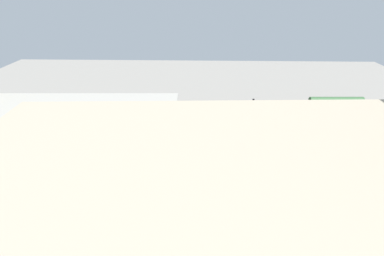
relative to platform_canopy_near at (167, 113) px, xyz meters
The scene contains 24 objects.
ground_plane 15.46m from the platform_canopy_near, 118.05° to the left, with size 202.77×202.77×0.00m, color gray.
rail_bed 11.03m from the platform_canopy_near, 133.17° to the right, with size 126.73×14.67×0.01m, color #5B544C.
street_asphalt 18.68m from the platform_canopy_near, 112.62° to the left, with size 126.73×9.00×0.01m, color #424244.
track_rails 10.97m from the platform_canopy_near, 133.17° to the right, with size 126.68×12.11×0.12m.
platform_canopy_near is the anchor object (origin of this frame).
locomotive 35.50m from the platform_canopy_near, 162.23° to the right, with size 13.88×3.12×5.05m.
passenger_coach 57.13m from the platform_canopy_near, 169.09° to the right, with size 18.73×3.47×5.98m.
freight_coach_far 11.87m from the platform_canopy_near, 20.44° to the right, with size 16.94×3.51×6.34m.
parked_car_0 33.26m from the platform_canopy_near, 156.46° to the left, with size 4.52×2.02×1.55m.
parked_car_1 27.37m from the platform_canopy_near, 150.45° to the left, with size 4.10×1.89×1.60m.
parked_car_2 22.93m from the platform_canopy_near, 145.11° to the left, with size 4.32×2.05×1.67m.
parked_car_3 18.14m from the platform_canopy_near, 133.48° to the left, with size 4.83×1.86×1.75m.
parked_car_4 15.31m from the platform_canopy_near, 111.85° to the left, with size 4.62×2.00×1.72m.
parked_car_5 14.09m from the platform_canopy_near, 92.23° to the left, with size 4.75×1.99×1.55m.
parked_car_6 15.30m from the platform_canopy_near, 66.76° to the left, with size 4.16×1.82×1.70m.
parked_car_7 18.86m from the platform_canopy_near, 47.57° to the left, with size 4.59×2.04×1.75m.
construction_building 43.47m from the platform_canopy_near, 73.14° to the left, with size 36.90×21.77×20.21m, color yellow.
construction_roof_slab 46.04m from the platform_canopy_near, 73.14° to the left, with size 37.50×22.37×0.40m, color #ADA89E.
box_truck_0 25.22m from the platform_canopy_near, 96.10° to the left, with size 10.14×2.58×3.54m.
box_truck_1 28.11m from the platform_canopy_near, 58.57° to the left, with size 9.11×3.60×3.27m.
street_tree_0 21.62m from the platform_canopy_near, 79.74° to the left, with size 5.22×5.22×7.63m.
street_tree_1 31.85m from the platform_canopy_near, 136.08° to the left, with size 5.72×5.72×8.10m.
street_tree_2 40.11m from the platform_canopy_near, 147.79° to the left, with size 5.31×5.31×7.75m.
traffic_light 21.58m from the platform_canopy_near, 34.80° to the left, with size 0.50×0.36×7.30m.
Camera 1 is at (-3.43, 75.10, 40.80)m, focal length 28.90 mm.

